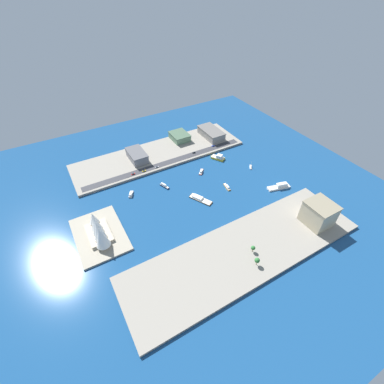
# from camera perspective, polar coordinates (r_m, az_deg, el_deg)

# --- Properties ---
(ground_plane) EXTENTS (440.00, 440.00, 0.00)m
(ground_plane) POSITION_cam_1_polar(r_m,az_deg,el_deg) (317.94, 0.38, -0.37)
(ground_plane) COLOR navy
(quay_west) EXTENTS (70.00, 240.00, 2.87)m
(quay_west) POSITION_cam_1_polar(r_m,az_deg,el_deg) (265.35, 11.12, -12.13)
(quay_west) COLOR gray
(quay_west) RESTS_ON ground_plane
(quay_east) EXTENTS (70.00, 240.00, 2.87)m
(quay_east) POSITION_cam_1_polar(r_m,az_deg,el_deg) (385.94, -6.89, 8.01)
(quay_east) COLOR gray
(quay_east) RESTS_ON ground_plane
(peninsula_point) EXTENTS (68.20, 46.97, 2.00)m
(peninsula_point) POSITION_cam_1_polar(r_m,az_deg,el_deg) (288.70, -19.04, -8.54)
(peninsula_point) COLOR #A89E89
(peninsula_point) RESTS_ON ground_plane
(road_strip) EXTENTS (10.29, 228.00, 0.15)m
(road_strip) POSITION_cam_1_polar(r_m,az_deg,el_deg) (364.89, -5.17, 6.27)
(road_strip) COLOR #38383D
(road_strip) RESTS_ON quay_east
(tugboat_red) EXTENTS (11.79, 11.44, 3.51)m
(tugboat_red) POSITION_cam_1_polar(r_m,az_deg,el_deg) (349.96, 1.96, 4.36)
(tugboat_red) COLOR red
(tugboat_red) RESTS_ON ground_plane
(yacht_sleek_gray) EXTENTS (12.37, 9.27, 3.80)m
(yacht_sleek_gray) POSITION_cam_1_polar(r_m,az_deg,el_deg) (323.38, -12.83, -0.44)
(yacht_sleek_gray) COLOR #999EA3
(yacht_sleek_gray) RESTS_ON ground_plane
(patrol_launch_navy) EXTENTS (14.50, 7.61, 4.05)m
(patrol_launch_navy) POSITION_cam_1_polar(r_m,az_deg,el_deg) (328.39, -5.90, 1.32)
(patrol_launch_navy) COLOR #1E284C
(patrol_launch_navy) RESTS_ON ground_plane
(ferry_white_commuter) EXTENTS (14.55, 29.67, 6.33)m
(ferry_white_commuter) POSITION_cam_1_polar(r_m,az_deg,el_deg) (341.65, 18.11, 1.14)
(ferry_white_commuter) COLOR silver
(ferry_white_commuter) RESTS_ON ground_plane
(ferry_yellow_fast) EXTENTS (20.08, 16.49, 6.94)m
(ferry_yellow_fast) POSITION_cam_1_polar(r_m,az_deg,el_deg) (376.06, 5.59, 7.34)
(ferry_yellow_fast) COLOR yellow
(ferry_yellow_fast) RESTS_ON ground_plane
(sailboat_small_white) EXTENTS (9.53, 8.07, 9.36)m
(sailboat_small_white) POSITION_cam_1_polar(r_m,az_deg,el_deg) (367.02, 12.36, 5.22)
(sailboat_small_white) COLOR white
(sailboat_small_white) RESTS_ON ground_plane
(water_taxi_orange) EXTENTS (14.92, 5.40, 3.45)m
(water_taxi_orange) POSITION_cam_1_polar(r_m,az_deg,el_deg) (328.32, 7.45, 1.10)
(water_taxi_orange) COLOR orange
(water_taxi_orange) RESTS_ON ground_plane
(barge_flat_brown) EXTENTS (28.16, 19.38, 3.41)m
(barge_flat_brown) POSITION_cam_1_polar(r_m,az_deg,el_deg) (309.71, 1.66, -1.44)
(barge_flat_brown) COLOR brown
(barge_flat_brown) RESTS_ON ground_plane
(terminal_long_green) EXTENTS (29.99, 24.47, 9.71)m
(terminal_long_green) POSITION_cam_1_polar(r_m,az_deg,el_deg) (413.03, -2.65, 11.71)
(terminal_long_green) COLOR slate
(terminal_long_green) RESTS_ON quay_east
(office_block_beige) EXTENTS (27.94, 26.49, 25.00)m
(office_block_beige) POSITION_cam_1_polar(r_m,az_deg,el_deg) (301.61, 25.31, -4.17)
(office_block_beige) COLOR #C6B793
(office_block_beige) RESTS_ON quay_west
(carpark_squat_concrete) EXTENTS (45.23, 24.09, 11.43)m
(carpark_squat_concrete) POSITION_cam_1_polar(r_m,az_deg,el_deg) (421.00, 4.08, 12.39)
(carpark_squat_concrete) COLOR gray
(carpark_squat_concrete) RESTS_ON quay_east
(warehouse_low_gray) EXTENTS (36.50, 20.80, 11.84)m
(warehouse_low_gray) POSITION_cam_1_polar(r_m,az_deg,el_deg) (374.14, -11.62, 7.60)
(warehouse_low_gray) COLOR gray
(warehouse_low_gray) RESTS_ON quay_east
(pickup_red) EXTENTS (1.95, 4.88, 1.56)m
(pickup_red) POSITION_cam_1_polar(r_m,az_deg,el_deg) (349.80, -12.41, 3.79)
(pickup_red) COLOR black
(pickup_red) RESTS_ON road_strip
(hatchback_blue) EXTENTS (2.07, 4.81, 1.68)m
(hatchback_blue) POSITION_cam_1_polar(r_m,az_deg,el_deg) (398.74, 4.55, 9.79)
(hatchback_blue) COLOR black
(hatchback_blue) RESTS_ON road_strip
(sedan_silver) EXTENTS (1.84, 5.04, 1.39)m
(sedan_silver) POSITION_cam_1_polar(r_m,az_deg,el_deg) (356.62, -7.48, 5.29)
(sedan_silver) COLOR black
(sedan_silver) RESTS_ON road_strip
(suv_black) EXTENTS (1.87, 4.45, 1.54)m
(suv_black) POSITION_cam_1_polar(r_m,az_deg,el_deg) (382.22, 0.40, 8.39)
(suv_black) COLOR black
(suv_black) RESTS_ON road_strip
(taxi_yellow_cab) EXTENTS (2.08, 4.68, 1.58)m
(taxi_yellow_cab) POSITION_cam_1_polar(r_m,az_deg,el_deg) (352.12, -10.16, 4.44)
(taxi_yellow_cab) COLOR black
(taxi_yellow_cab) RESTS_ON road_strip
(traffic_light_waterfront) EXTENTS (0.36, 0.36, 6.50)m
(traffic_light_waterfront) POSITION_cam_1_polar(r_m,az_deg,el_deg) (373.11, 0.70, 8.11)
(traffic_light_waterfront) COLOR black
(traffic_light_waterfront) RESTS_ON quay_east
(opera_landmark) EXTENTS (46.70, 21.89, 24.17)m
(opera_landmark) POSITION_cam_1_polar(r_m,az_deg,el_deg) (277.68, -19.30, -7.67)
(opera_landmark) COLOR #BCAD93
(opera_landmark) RESTS_ON peninsula_point
(park_tree_cluster) EXTENTS (17.34, 10.73, 8.58)m
(park_tree_cluster) POSITION_cam_1_polar(r_m,az_deg,el_deg) (255.28, 13.33, -12.93)
(park_tree_cluster) COLOR brown
(park_tree_cluster) RESTS_ON quay_west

